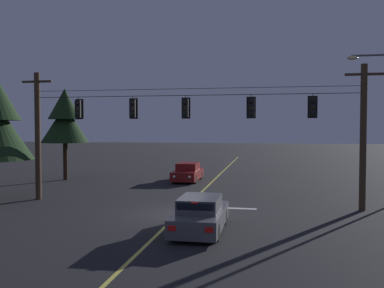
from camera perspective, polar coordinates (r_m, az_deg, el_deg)
ground_plane at (r=19.66m, az=-1.92°, el=-9.71°), size 180.00×180.00×0.00m
lane_centre_stripe at (r=27.93m, az=1.89°, el=-6.12°), size 0.14×60.00×0.01m
stop_bar_paint at (r=21.23m, az=4.31°, el=-8.81°), size 3.40×0.36×0.01m
signal_span_assembly at (r=21.72m, az=-0.48°, el=1.38°), size 19.23×0.32×7.18m
traffic_light_leftmost at (r=23.71m, az=-15.48°, el=4.72°), size 0.48×0.41×1.22m
traffic_light_left_inner at (r=22.51m, az=-8.21°, el=4.91°), size 0.48×0.41×1.22m
traffic_light_centre at (r=21.75m, az=-0.92°, el=5.03°), size 0.48×0.41×1.22m
traffic_light_right_inner at (r=21.34m, az=8.17°, el=5.06°), size 0.48×0.41×1.22m
traffic_light_rightmost at (r=21.43m, az=16.40°, el=4.98°), size 0.48×0.41×1.22m
car_waiting_near_lane at (r=16.43m, az=1.15°, el=-9.79°), size 1.80×4.33×1.39m
car_oncoming_lead at (r=31.57m, az=-0.60°, el=-3.97°), size 1.80×4.42×1.39m
street_lamp_corner at (r=23.02m, az=24.74°, el=3.71°), size 2.11×0.30×7.87m
tree_verge_near at (r=33.59m, az=-17.19°, el=3.40°), size 3.65×3.65×7.12m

